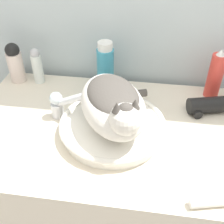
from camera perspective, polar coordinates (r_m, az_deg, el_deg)
vanity_counter at (r=1.30m, az=-1.17°, el=-16.79°), size 0.98×0.62×0.82m
sink_basin at (r=0.95m, az=0.13°, el=-2.90°), size 0.36×0.36×0.05m
cat at (r=0.88m, az=0.36°, el=1.69°), size 0.31×0.37×0.17m
faucet at (r=1.00m, az=-10.45°, el=1.75°), size 0.15×0.07×0.13m
spray_bottle_trigger at (r=1.16m, az=20.26°, el=7.02°), size 0.06×0.06×0.20m
mouthwash_bottle at (r=1.14m, az=-1.35°, el=9.22°), size 0.07×0.07×0.20m
lotion_bottle_white at (r=1.26m, az=-19.09°, el=9.47°), size 0.06×0.06×0.17m
deodorant_stick at (r=1.22m, az=-14.97°, el=9.04°), size 0.04×0.04×0.15m
cream_tube at (r=0.82m, az=20.76°, el=-16.67°), size 0.15×0.06×0.03m
hair_dryer at (r=1.10m, az=19.38°, el=1.31°), size 0.20×0.11×0.06m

